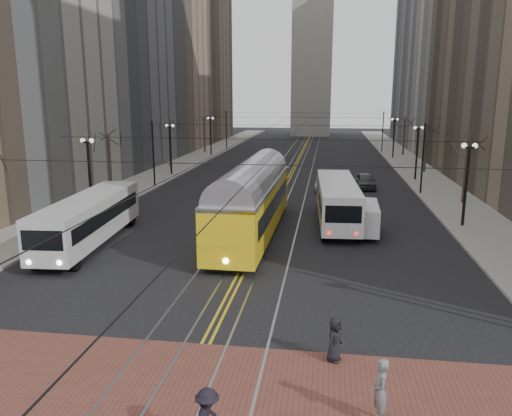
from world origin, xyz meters
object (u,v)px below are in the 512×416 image
(transit_bus, at_px, (90,221))
(pedestrian_b, at_px, (380,391))
(cargo_van, at_px, (364,219))
(streetcar, at_px, (252,207))
(sedan_silver, at_px, (324,183))
(rear_bus, at_px, (337,203))
(pedestrian_a, at_px, (335,339))
(sedan_grey, at_px, (365,181))

(transit_bus, height_order, pedestrian_b, transit_bus)
(cargo_van, bearing_deg, transit_bus, -162.56)
(streetcar, xyz_separation_m, sedan_silver, (4.52, 17.08, -1.22))
(streetcar, bearing_deg, rear_bus, 37.09)
(transit_bus, distance_m, sedan_silver, 24.92)
(pedestrian_a, bearing_deg, sedan_grey, 19.01)
(sedan_silver, bearing_deg, transit_bus, -117.62)
(pedestrian_a, bearing_deg, sedan_silver, 25.78)
(pedestrian_b, bearing_deg, sedan_silver, 177.23)
(pedestrian_a, bearing_deg, rear_bus, 23.64)
(pedestrian_a, bearing_deg, streetcar, 43.24)
(cargo_van, height_order, sedan_grey, cargo_van)
(cargo_van, xyz_separation_m, sedan_grey, (1.27, 17.41, -0.28))
(transit_bus, height_order, rear_bus, rear_bus)
(transit_bus, height_order, sedan_silver, transit_bus)
(transit_bus, bearing_deg, rear_bus, 22.16)
(transit_bus, relative_size, rear_bus, 1.01)
(sedan_silver, relative_size, pedestrian_a, 2.55)
(cargo_van, relative_size, pedestrian_a, 2.94)
(sedan_grey, distance_m, pedestrian_a, 34.22)
(transit_bus, distance_m, pedestrian_a, 18.97)
(streetcar, distance_m, sedan_silver, 17.71)
(rear_bus, distance_m, sedan_silver, 13.11)
(pedestrian_b, bearing_deg, cargo_van, 171.76)
(rear_bus, height_order, sedan_grey, rear_bus)
(sedan_silver, xyz_separation_m, pedestrian_a, (0.68, -32.47, 0.14))
(cargo_van, height_order, sedan_silver, cargo_van)
(streetcar, height_order, pedestrian_b, streetcar)
(cargo_van, xyz_separation_m, sedan_silver, (-2.73, 15.83, -0.36))
(streetcar, relative_size, pedestrian_b, 8.38)
(transit_bus, relative_size, sedan_silver, 2.94)
(pedestrian_a, bearing_deg, transit_bus, 75.65)
(sedan_grey, bearing_deg, pedestrian_b, -96.51)
(rear_bus, bearing_deg, streetcar, -146.68)
(sedan_grey, distance_m, pedestrian_b, 37.31)
(rear_bus, height_order, cargo_van, rear_bus)
(rear_bus, bearing_deg, sedan_silver, 91.56)
(pedestrian_a, bearing_deg, cargo_van, 17.55)
(sedan_silver, xyz_separation_m, pedestrian_b, (1.89, -35.67, 0.30))
(sedan_grey, distance_m, sedan_silver, 4.31)
(rear_bus, xyz_separation_m, pedestrian_b, (0.89, -22.62, -0.56))
(sedan_grey, bearing_deg, pedestrian_a, -98.84)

